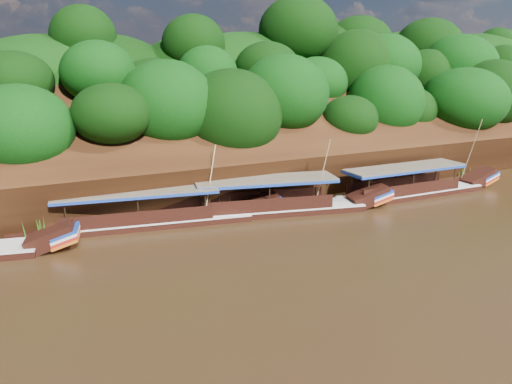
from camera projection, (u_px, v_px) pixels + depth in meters
ground at (368, 239)px, 31.46m from camera, size 160.00×160.00×0.00m
riverbank at (227, 151)px, 50.65m from camera, size 120.00×30.06×19.40m
boat_0 at (419, 188)px, 41.31m from camera, size 15.95×3.19×6.74m
boat_1 at (287, 205)px, 36.72m from camera, size 15.62×5.50×6.01m
boat_2 at (163, 217)px, 34.07m from camera, size 16.29×4.67×5.74m
reeds at (259, 195)px, 38.32m from camera, size 49.04×2.44×2.04m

